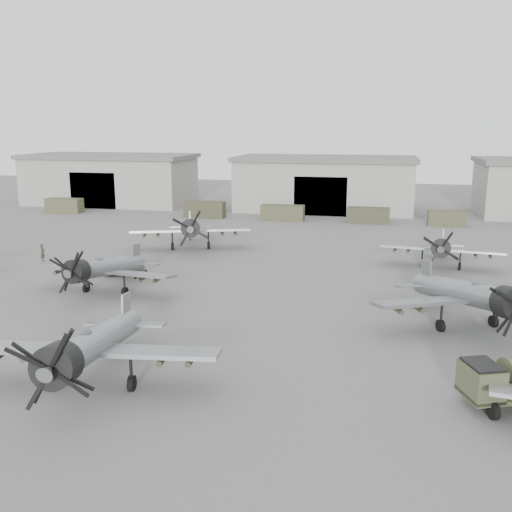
{
  "coord_description": "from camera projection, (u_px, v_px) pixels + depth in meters",
  "views": [
    {
      "loc": [
        8.61,
        -32.24,
        13.61
      ],
      "look_at": [
        -1.53,
        15.15,
        2.5
      ],
      "focal_mm": 40.0,
      "sensor_mm": 36.0,
      "label": 1
    }
  ],
  "objects": [
    {
      "name": "tug_trailer",
      "position": [
        100.0,
        271.0,
        52.67
      ],
      "size": [
        6.31,
        3.78,
        1.29
      ],
      "rotation": [
        0.0,
        0.0,
        0.43
      ],
      "color": "#3C422B",
      "rests_on": "ground"
    },
    {
      "name": "ground",
      "position": [
        229.0,
        349.0,
        35.52
      ],
      "size": [
        220.0,
        220.0,
        0.0
      ],
      "primitive_type": "plane",
      "color": "slate",
      "rests_on": "ground"
    },
    {
      "name": "support_truck_2",
      "position": [
        205.0,
        209.0,
        86.37
      ],
      "size": [
        6.13,
        2.2,
        2.43
      ],
      "primitive_type": "cube",
      "color": "#3A3926",
      "rests_on": "ground"
    },
    {
      "name": "support_truck_4",
      "position": [
        368.0,
        215.0,
        81.42
      ],
      "size": [
        5.96,
        2.2,
        2.2
      ],
      "primitive_type": "cube",
      "color": "#3A3B26",
      "rests_on": "ground"
    },
    {
      "name": "support_truck_3",
      "position": [
        283.0,
        213.0,
        83.95
      ],
      "size": [
        6.33,
        2.2,
        2.2
      ],
      "primitive_type": "cube",
      "color": "#46462D",
      "rests_on": "ground"
    },
    {
      "name": "aircraft_mid_1",
      "position": [
        103.0,
        268.0,
        46.64
      ],
      "size": [
        12.17,
        10.95,
        4.85
      ],
      "rotation": [
        0.0,
        0.0,
        -0.09
      ],
      "color": "gray",
      "rests_on": "ground"
    },
    {
      "name": "hangar_center",
      "position": [
        325.0,
        183.0,
        93.6
      ],
      "size": [
        29.0,
        14.8,
        8.7
      ],
      "color": "gray",
      "rests_on": "ground"
    },
    {
      "name": "support_truck_0",
      "position": [
        64.0,
        205.0,
        91.16
      ],
      "size": [
        5.74,
        2.2,
        2.27
      ],
      "primitive_type": "cube",
      "color": "#494930",
      "rests_on": "ground"
    },
    {
      "name": "aircraft_far_1",
      "position": [
        442.0,
        247.0,
        55.11
      ],
      "size": [
        11.76,
        10.59,
        4.67
      ],
      "rotation": [
        0.0,
        0.0,
        -0.13
      ],
      "color": "gray",
      "rests_on": "ground"
    },
    {
      "name": "hangar_left",
      "position": [
        111.0,
        179.0,
        101.35
      ],
      "size": [
        29.0,
        14.8,
        8.7
      ],
      "color": "gray",
      "rests_on": "ground"
    },
    {
      "name": "aircraft_mid_2",
      "position": [
        471.0,
        295.0,
        38.42
      ],
      "size": [
        13.1,
        11.89,
        5.38
      ],
      "rotation": [
        0.0,
        0.0,
        0.43
      ],
      "color": "gray",
      "rests_on": "ground"
    },
    {
      "name": "aircraft_near_1",
      "position": [
        91.0,
        346.0,
        29.53
      ],
      "size": [
        13.56,
        12.2,
        5.39
      ],
      "rotation": [
        0.0,
        0.0,
        0.13
      ],
      "color": "gray",
      "rests_on": "ground"
    },
    {
      "name": "aircraft_far_0",
      "position": [
        190.0,
        228.0,
        63.52
      ],
      "size": [
        13.34,
        12.02,
        5.36
      ],
      "rotation": [
        0.0,
        0.0,
        0.33
      ],
      "color": "#97999F",
      "rests_on": "ground"
    },
    {
      "name": "ground_crew",
      "position": [
        43.0,
        253.0,
        58.33
      ],
      "size": [
        0.54,
        0.73,
        1.83
      ],
      "primitive_type": "imported",
      "rotation": [
        0.0,
        0.0,
        1.73
      ],
      "color": "#3C3F29",
      "rests_on": "ground"
    },
    {
      "name": "support_truck_5",
      "position": [
        447.0,
        218.0,
        79.25
      ],
      "size": [
        5.03,
        2.2,
        2.05
      ],
      "primitive_type": "cube",
      "color": "#44442C",
      "rests_on": "ground"
    }
  ]
}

